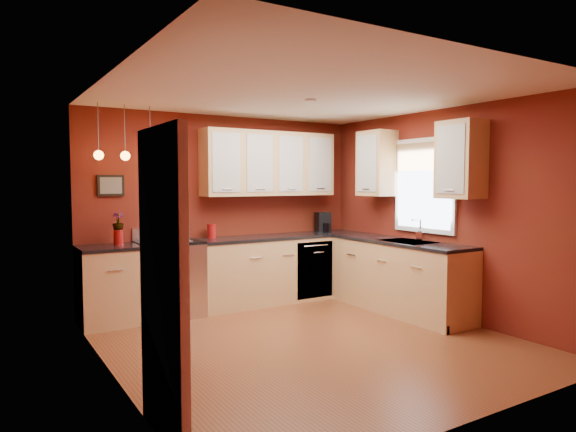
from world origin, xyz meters
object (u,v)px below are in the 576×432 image
sink (408,243)px  soap_pump (420,234)px  coffee_maker (323,223)px  gas_range (170,278)px  red_canister (212,231)px

sink → soap_pump: 0.19m
coffee_maker → gas_range: bearing=-167.0°
gas_range → red_canister: red_canister is taller
gas_range → red_canister: 0.86m
coffee_maker → soap_pump: bearing=-69.7°
soap_pump → sink: bearing=142.6°
sink → soap_pump: bearing=-37.4°
sink → soap_pump: sink is taller
gas_range → red_canister: (0.64, 0.15, 0.56)m
gas_range → sink: (2.62, -1.50, 0.43)m
soap_pump → gas_range: bearing=149.9°
sink → red_canister: (-1.98, 1.65, 0.12)m
gas_range → sink: bearing=-29.8°
sink → red_canister: size_ratio=3.68×
gas_range → coffee_maker: (2.45, 0.11, 0.59)m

